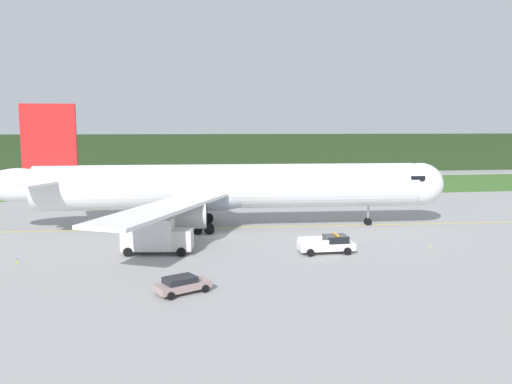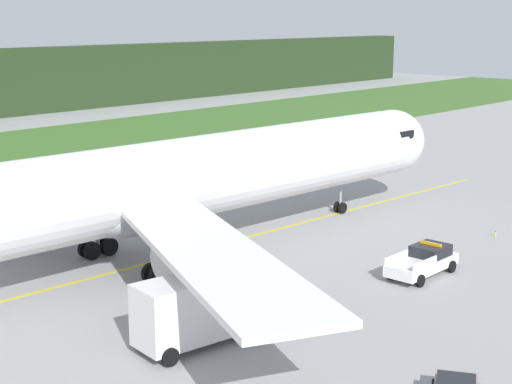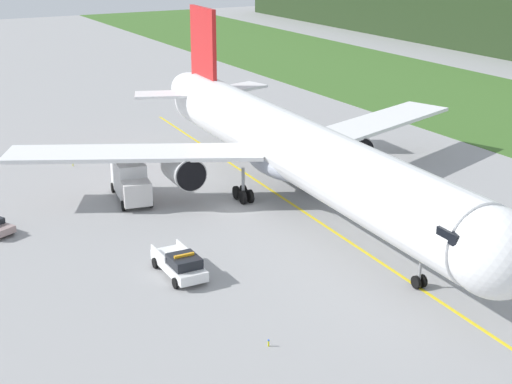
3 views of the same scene
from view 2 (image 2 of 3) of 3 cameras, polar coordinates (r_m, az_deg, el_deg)
ground at (r=49.56m, az=-3.82°, el=-6.22°), size 320.00×320.00×0.00m
taxiway_centerline_main at (r=54.06m, az=-6.14°, el=-4.65°), size 74.34×4.58×0.01m
airliner at (r=52.44m, az=-6.78°, el=0.52°), size 56.80×46.69×15.20m
ops_pickup_truck at (r=51.04m, az=11.87°, el=-4.84°), size 5.52×2.36×1.94m
catering_truck at (r=39.52m, az=-4.17°, el=-8.35°), size 7.14×3.55×3.66m
taxiway_edge_light_east at (r=61.15m, az=16.70°, el=-2.85°), size 0.12×0.12×0.45m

